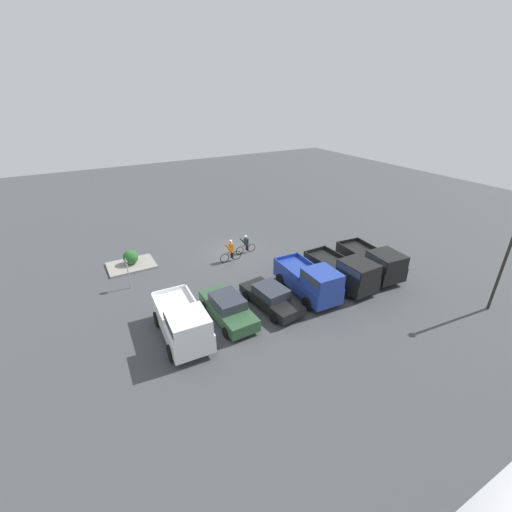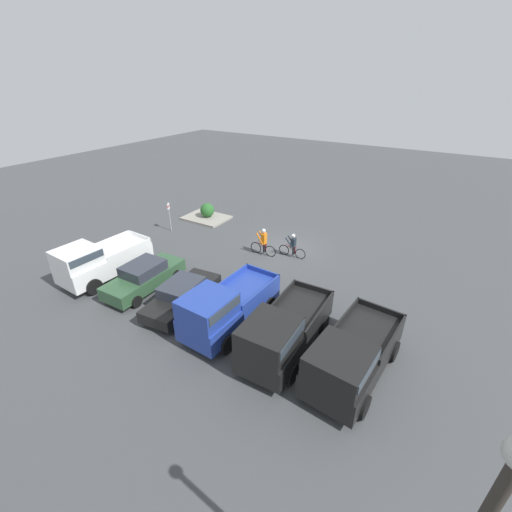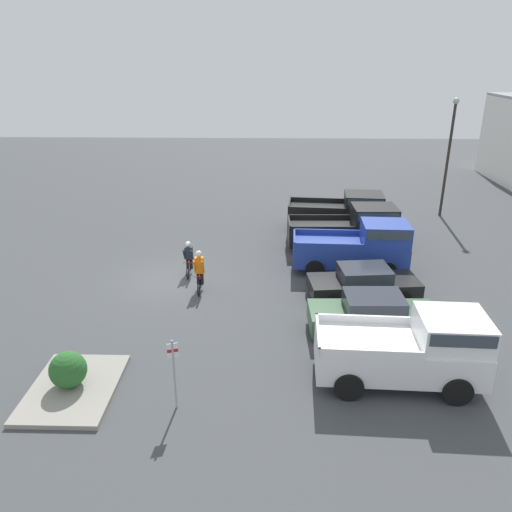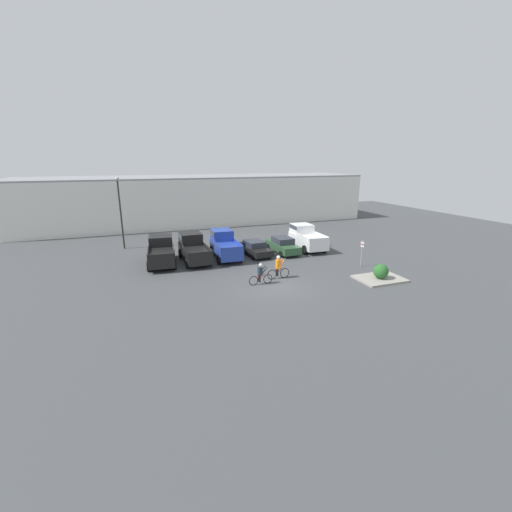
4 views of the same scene
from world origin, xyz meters
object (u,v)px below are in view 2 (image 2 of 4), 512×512
shrub (207,210)px  cyclist_1 (293,245)px  cyclist_0 (263,242)px  pickup_truck_1 (282,331)px  fire_lane_sign (169,214)px  pickup_truck_0 (351,357)px  pickup_truck_2 (225,307)px  sedan_0 (182,295)px  pickup_truck_3 (98,260)px  sedan_1 (145,276)px

shrub → cyclist_1: bearing=165.1°
cyclist_0 → cyclist_1: (-1.68, -0.71, -0.12)m
cyclist_0 → pickup_truck_1: bearing=125.3°
fire_lane_sign → pickup_truck_0: bearing=156.5°
pickup_truck_0 → cyclist_1: (6.11, -7.73, -0.36)m
pickup_truck_2 → cyclist_1: bearing=-86.1°
sedan_0 → pickup_truck_0: bearing=178.3°
pickup_truck_2 → cyclist_0: size_ratio=2.90×
pickup_truck_2 → pickup_truck_3: bearing=1.2°
pickup_truck_2 → cyclist_0: (2.21, -7.04, -0.30)m
pickup_truck_3 → fire_lane_sign: pickup_truck_3 is taller
sedan_0 → pickup_truck_3: pickup_truck_3 is taller
cyclist_0 → sedan_0: bearing=85.2°
pickup_truck_2 → cyclist_1: pickup_truck_2 is taller
pickup_truck_1 → cyclist_1: size_ratio=3.02×
sedan_0 → shrub: bearing=-57.1°
sedan_0 → fire_lane_sign: bearing=-42.5°
pickup_truck_1 → cyclist_0: pickup_truck_1 is taller
pickup_truck_2 → cyclist_0: 7.39m
pickup_truck_2 → pickup_truck_3: size_ratio=1.04×
pickup_truck_3 → cyclist_0: pickup_truck_3 is taller
pickup_truck_3 → pickup_truck_0: bearing=-179.2°
pickup_truck_2 → sedan_0: size_ratio=1.14×
pickup_truck_0 → cyclist_0: bearing=-42.0°
pickup_truck_0 → shrub: 17.77m
pickup_truck_0 → pickup_truck_1: size_ratio=0.98×
pickup_truck_0 → fire_lane_sign: 16.81m
pickup_truck_3 → fire_lane_sign: 7.05m
pickup_truck_3 → sedan_0: bearing=-175.5°
cyclist_0 → fire_lane_sign: 7.64m
pickup_truck_1 → sedan_1: bearing=-3.5°
pickup_truck_1 → sedan_1: size_ratio=1.20×
pickup_truck_0 → pickup_truck_2: 5.58m
fire_lane_sign → sedan_1: bearing=124.0°
pickup_truck_0 → pickup_truck_1: (2.75, 0.10, 0.01)m
pickup_truck_1 → sedan_1: pickup_truck_1 is taller
pickup_truck_0 → fire_lane_sign: size_ratio=2.41×
pickup_truck_2 → pickup_truck_1: bearing=178.5°
shrub → sedan_1: bearing=110.1°
sedan_1 → shrub: (3.51, -9.59, -0.04)m
pickup_truck_0 → pickup_truck_3: size_ratio=1.06×
pickup_truck_1 → pickup_truck_2: (2.83, -0.07, 0.05)m
pickup_truck_1 → cyclist_1: 8.53m
pickup_truck_2 → sedan_0: 2.84m
sedan_1 → pickup_truck_3: pickup_truck_3 is taller
cyclist_1 → shrub: size_ratio=1.65×
pickup_truck_0 → fire_lane_sign: (15.41, -6.71, 0.21)m
pickup_truck_0 → cyclist_0: pickup_truck_0 is taller
pickup_truck_3 → cyclist_1: bearing=-134.8°
pickup_truck_3 → pickup_truck_1: bearing=-179.5°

